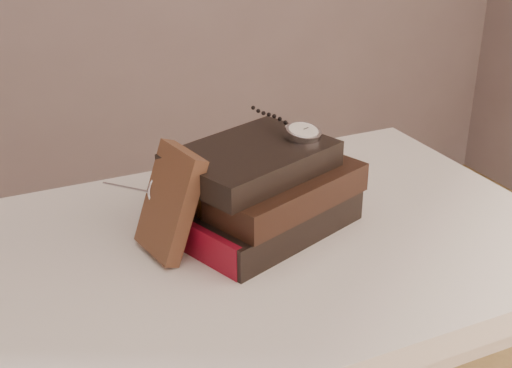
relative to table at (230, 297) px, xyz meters
name	(u,v)px	position (x,y,z in m)	size (l,w,h in m)	color
table	(230,297)	(0.00, 0.00, 0.00)	(1.00, 0.60, 0.75)	silver
book_stack	(263,191)	(0.07, 0.03, 0.15)	(0.31, 0.26, 0.13)	black
journal	(170,202)	(-0.08, 0.02, 0.17)	(0.02, 0.10, 0.16)	#412619
pocket_watch	(301,131)	(0.14, 0.04, 0.23)	(0.07, 0.16, 0.02)	silver
eyeglasses	(175,184)	(-0.05, 0.08, 0.17)	(0.15, 0.16, 0.05)	silver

